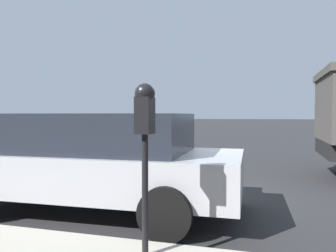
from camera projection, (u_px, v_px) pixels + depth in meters
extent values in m
plane|color=#2B2B2D|center=(175.00, 199.00, 5.63)|extent=(220.00, 220.00, 0.00)
cylinder|color=black|center=(145.00, 195.00, 3.05)|extent=(0.06, 0.06, 1.15)
cube|color=black|center=(145.00, 115.00, 3.02)|extent=(0.20, 0.14, 0.34)
sphere|color=black|center=(145.00, 93.00, 3.02)|extent=(0.19, 0.19, 0.19)
cube|color=#B21919|center=(149.00, 120.00, 3.13)|extent=(0.01, 0.11, 0.12)
cube|color=black|center=(149.00, 107.00, 3.12)|extent=(0.01, 0.10, 0.08)
cube|color=#B7BABF|center=(93.00, 170.00, 4.96)|extent=(1.93, 4.45, 0.58)
cube|color=#232833|center=(104.00, 133.00, 4.89)|extent=(1.66, 2.51, 0.57)
cylinder|color=black|center=(50.00, 175.00, 6.18)|extent=(0.24, 0.65, 0.64)
cylinder|color=black|center=(166.00, 214.00, 3.75)|extent=(0.24, 0.65, 0.64)
cylinder|color=black|center=(193.00, 182.00, 5.51)|extent=(0.24, 0.65, 0.64)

